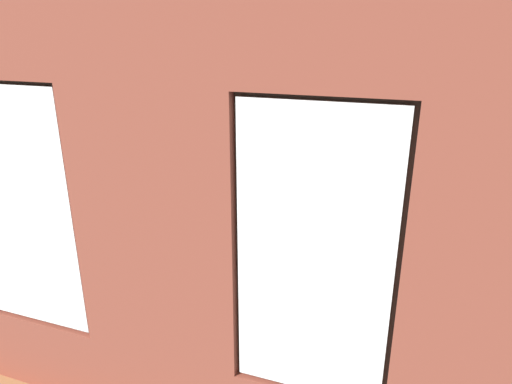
{
  "coord_description": "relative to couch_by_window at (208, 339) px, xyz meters",
  "views": [
    {
      "loc": [
        -1.63,
        5.24,
        2.99
      ],
      "look_at": [
        0.12,
        0.4,
        1.13
      ],
      "focal_mm": 32.0,
      "sensor_mm": 36.0,
      "label": 1
    }
  ],
  "objects": [
    {
      "name": "potted_plant_mid_room_small",
      "position": [
        -0.47,
        -3.26,
        0.02
      ],
      "size": [
        0.33,
        0.33,
        0.52
      ],
      "color": "gray",
      "rests_on": "ground_plane"
    },
    {
      "name": "white_wall_right",
      "position": [
        3.06,
        -1.96,
        1.29
      ],
      "size": [
        0.1,
        5.37,
        3.24
      ],
      "primitive_type": "cube",
      "color": "silver",
      "rests_on": "ground_plane"
    },
    {
      "name": "potted_plant_foreground_right",
      "position": [
        2.47,
        -4.29,
        0.31
      ],
      "size": [
        0.84,
        0.81,
        1.13
      ],
      "color": "brown",
      "rests_on": "ground_plane"
    },
    {
      "name": "potted_plant_beside_window_right",
      "position": [
        2.18,
        0.1,
        0.38
      ],
      "size": [
        0.83,
        0.88,
        1.28
      ],
      "color": "#47423D",
      "rests_on": "ground_plane"
    },
    {
      "name": "coffee_table",
      "position": [
        0.46,
        -1.95,
        0.07
      ],
      "size": [
        1.27,
        0.77,
        0.46
      ],
      "color": "tan",
      "rests_on": "ground_plane"
    },
    {
      "name": "couch_left",
      "position": [
        -2.32,
        -2.34,
        0.0
      ],
      "size": [
        0.96,
        1.92,
        0.8
      ],
      "rotation": [
        0.0,
        0.0,
        1.62
      ],
      "color": "black",
      "rests_on": "ground_plane"
    },
    {
      "name": "cup_ceramic",
      "position": [
        0.62,
        -2.04,
        0.17
      ],
      "size": [
        0.07,
        0.07,
        0.08
      ],
      "primitive_type": "cylinder",
      "color": "#33567F",
      "rests_on": "coffee_table"
    },
    {
      "name": "potted_plant_between_couches",
      "position": [
        -1.41,
        -0.05,
        0.28
      ],
      "size": [
        0.75,
        0.77,
        1.0
      ],
      "color": "beige",
      "rests_on": "ground_plane"
    },
    {
      "name": "couch_by_window",
      "position": [
        0.0,
        0.0,
        0.0
      ],
      "size": [
        1.9,
        0.87,
        0.8
      ],
      "color": "black",
      "rests_on": "ground_plane"
    },
    {
      "name": "ground_plane",
      "position": [
        0.05,
        -2.16,
        -0.38
      ],
      "size": [
        6.73,
        6.37,
        0.1
      ],
      "primitive_type": "cube",
      "color": "#99663D"
    },
    {
      "name": "tv_flatscreen",
      "position": [
        2.76,
        -2.37,
        0.58
      ],
      "size": [
        0.9,
        0.2,
        0.61
      ],
      "color": "black",
      "rests_on": "media_console"
    },
    {
      "name": "remote_silver",
      "position": [
        0.84,
        -1.83,
        0.14
      ],
      "size": [
        0.17,
        0.06,
        0.02
      ],
      "primitive_type": "cube",
      "rotation": [
        0.0,
        0.0,
        4.76
      ],
      "color": "#B2B2B7",
      "rests_on": "coffee_table"
    },
    {
      "name": "candle_jar",
      "position": [
        0.36,
        -1.83,
        0.18
      ],
      "size": [
        0.08,
        0.08,
        0.1
      ],
      "primitive_type": "cylinder",
      "color": "#B7333D",
      "rests_on": "coffee_table"
    },
    {
      "name": "media_console",
      "position": [
        2.76,
        -2.36,
        -0.03
      ],
      "size": [
        1.2,
        0.42,
        0.6
      ],
      "primitive_type": "cube",
      "color": "black",
      "rests_on": "ground_plane"
    },
    {
      "name": "potted_plant_corner_near_left",
      "position": [
        -2.48,
        -4.35,
        0.56
      ],
      "size": [
        1.15,
        1.08,
        1.4
      ],
      "color": "#47423D",
      "rests_on": "ground_plane"
    },
    {
      "name": "brick_wall_with_windows",
      "position": [
        0.05,
        0.65,
        1.27
      ],
      "size": [
        6.13,
        0.3,
        3.24
      ],
      "color": "brown",
      "rests_on": "ground_plane"
    },
    {
      "name": "remote_gray",
      "position": [
        0.11,
        -2.08,
        0.14
      ],
      "size": [
        0.1,
        0.18,
        0.02
      ],
      "primitive_type": "cube",
      "rotation": [
        0.0,
        0.0,
        5.95
      ],
      "color": "#59595B",
      "rests_on": "coffee_table"
    },
    {
      "name": "remote_black",
      "position": [
        0.46,
        -1.95,
        0.14
      ],
      "size": [
        0.14,
        0.17,
        0.02
      ],
      "primitive_type": "cube",
      "rotation": [
        0.0,
        0.0,
        0.59
      ],
      "color": "black",
      "rests_on": "coffee_table"
    }
  ]
}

